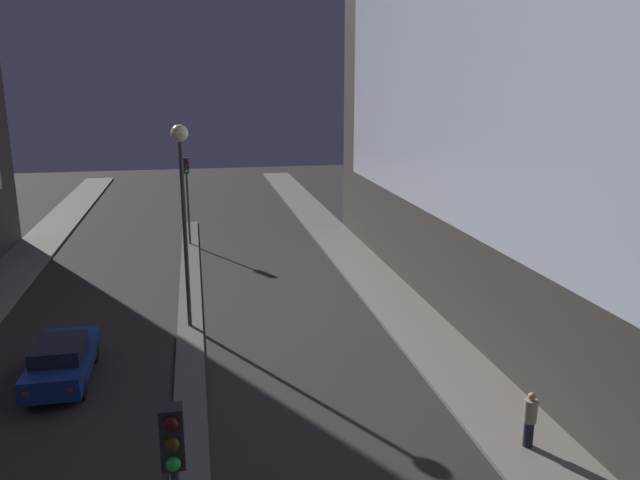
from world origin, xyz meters
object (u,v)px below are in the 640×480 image
(street_lamp, at_px, (182,177))
(pedestrian_on_right_sidewalk, at_px, (530,418))
(car_left_lane, at_px, (62,360))
(traffic_light_mid, at_px, (187,182))

(street_lamp, height_order, pedestrian_on_right_sidewalk, street_lamp)
(street_lamp, xyz_separation_m, car_left_lane, (-3.97, -3.85, -5.20))
(traffic_light_mid, bearing_deg, street_lamp, -90.00)
(traffic_light_mid, distance_m, pedestrian_on_right_sidewalk, 25.01)
(car_left_lane, bearing_deg, street_lamp, 44.14)
(street_lamp, bearing_deg, traffic_light_mid, 90.00)
(traffic_light_mid, bearing_deg, car_left_lane, -103.27)
(traffic_light_mid, distance_m, car_left_lane, 17.56)
(pedestrian_on_right_sidewalk, bearing_deg, car_left_lane, 152.95)
(street_lamp, height_order, car_left_lane, street_lamp)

